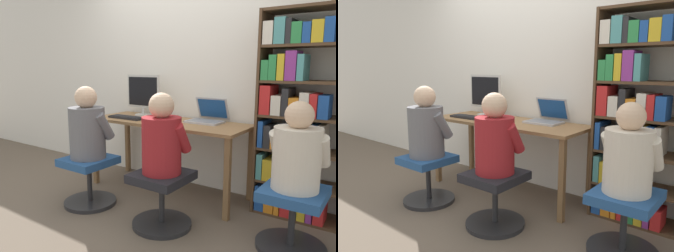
{
  "view_description": "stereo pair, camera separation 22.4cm",
  "coord_description": "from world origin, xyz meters",
  "views": [
    {
      "loc": [
        1.94,
        -2.44,
        1.32
      ],
      "look_at": [
        0.14,
        0.11,
        0.76
      ],
      "focal_mm": 35.0,
      "sensor_mm": 36.0,
      "label": 1
    },
    {
      "loc": [
        2.12,
        -2.3,
        1.32
      ],
      "look_at": [
        0.14,
        0.11,
        0.76
      ],
      "focal_mm": 35.0,
      "sensor_mm": 36.0,
      "label": 2
    }
  ],
  "objects": [
    {
      "name": "computer_mouse_by_keyboard",
      "position": [
        -0.19,
        0.2,
        0.78
      ],
      "size": [
        0.06,
        0.11,
        0.04
      ],
      "color": "silver",
      "rests_on": "desk"
    },
    {
      "name": "ground_plane",
      "position": [
        0.0,
        0.0,
        0.0
      ],
      "size": [
        14.0,
        14.0,
        0.0
      ],
      "primitive_type": "plane",
      "color": "brown"
    },
    {
      "name": "office_chair_right",
      "position": [
        0.42,
        -0.36,
        0.26
      ],
      "size": [
        0.5,
        0.5,
        0.46
      ],
      "color": "#262628",
      "rests_on": "ground_plane"
    },
    {
      "name": "keyboard",
      "position": [
        -0.46,
        0.19,
        0.78
      ],
      "size": [
        0.42,
        0.15,
        0.03
      ],
      "color": "#232326",
      "rests_on": "desk"
    },
    {
      "name": "person_near_shelf",
      "position": [
        1.4,
        -0.11,
        0.73
      ],
      "size": [
        0.4,
        0.33,
        0.63
      ],
      "color": "beige",
      "rests_on": "office_chair_side"
    },
    {
      "name": "person_at_laptop",
      "position": [
        0.42,
        -0.36,
        0.75
      ],
      "size": [
        0.4,
        0.33,
        0.66
      ],
      "color": "maroon",
      "rests_on": "office_chair_right"
    },
    {
      "name": "office_chair_left",
      "position": [
        -0.43,
        -0.4,
        0.26
      ],
      "size": [
        0.5,
        0.5,
        0.46
      ],
      "color": "#262628",
      "rests_on": "ground_plane"
    },
    {
      "name": "desktop_monitor",
      "position": [
        -0.45,
        0.47,
        1.0
      ],
      "size": [
        0.45,
        0.2,
        0.47
      ],
      "color": "beige",
      "rests_on": "desk"
    },
    {
      "name": "laptop",
      "position": [
        0.37,
        0.48,
        0.82
      ],
      "size": [
        0.35,
        0.34,
        0.24
      ],
      "color": "#B7B7BC",
      "rests_on": "desk"
    },
    {
      "name": "desk",
      "position": [
        0.0,
        0.31,
        0.68
      ],
      "size": [
        1.71,
        0.63,
        0.77
      ],
      "color": "olive",
      "rests_on": "ground_plane"
    },
    {
      "name": "wall_back",
      "position": [
        0.0,
        0.69,
        1.3
      ],
      "size": [
        10.0,
        0.05,
        2.6
      ],
      "color": "white",
      "rests_on": "ground_plane"
    },
    {
      "name": "office_chair_side",
      "position": [
        1.4,
        -0.11,
        0.26
      ],
      "size": [
        0.5,
        0.5,
        0.46
      ],
      "color": "#262628",
      "rests_on": "ground_plane"
    },
    {
      "name": "person_at_monitor",
      "position": [
        -0.43,
        -0.4,
        0.76
      ],
      "size": [
        0.41,
        0.35,
        0.68
      ],
      "color": "slate",
      "rests_on": "office_chair_left"
    },
    {
      "name": "bookshelf",
      "position": [
        1.27,
        0.46,
        0.88
      ],
      "size": [
        0.9,
        0.34,
        1.8
      ],
      "color": "#513823",
      "rests_on": "ground_plane"
    }
  ]
}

